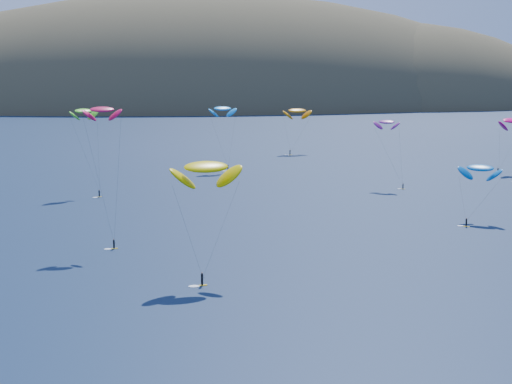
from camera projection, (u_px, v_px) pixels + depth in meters
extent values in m
ellipsoid|color=#3D3526|center=(204.00, 118.00, 618.85)|extent=(600.00, 300.00, 210.00)
ellipsoid|color=#3D3526|center=(21.00, 111.00, 627.98)|extent=(340.00, 240.00, 120.00)
ellipsoid|color=#3D3526|center=(389.00, 114.00, 617.95)|extent=(320.00, 220.00, 156.00)
ellipsoid|color=#3D3526|center=(500.00, 106.00, 670.64)|extent=(240.00, 180.00, 84.00)
cube|color=gold|center=(202.00, 285.00, 113.08)|extent=(1.69, 0.83, 0.09)
cylinder|color=black|center=(202.00, 279.00, 112.89)|extent=(0.38, 0.38, 1.74)
sphere|color=#8C6047|center=(202.00, 273.00, 112.71)|extent=(0.29, 0.29, 0.29)
ellipsoid|color=#EACD00|center=(206.00, 167.00, 116.42)|extent=(12.37, 7.79, 6.39)
cube|color=gold|center=(99.00, 197.00, 187.55)|extent=(1.43, 1.20, 0.08)
cylinder|color=black|center=(99.00, 194.00, 187.39)|extent=(0.34, 0.34, 1.56)
sphere|color=#8C6047|center=(99.00, 190.00, 187.23)|extent=(0.26, 0.26, 0.26)
ellipsoid|color=#59E324|center=(84.00, 111.00, 192.03)|extent=(8.71, 7.75, 4.49)
cube|color=gold|center=(228.00, 171.00, 233.00)|extent=(1.56, 0.82, 0.08)
cylinder|color=black|center=(228.00, 168.00, 232.83)|extent=(0.35, 0.35, 1.60)
sphere|color=#8C6047|center=(228.00, 165.00, 232.66)|extent=(0.27, 0.27, 0.27)
ellipsoid|color=#108CE5|center=(223.00, 108.00, 234.00)|extent=(9.96, 6.57, 5.10)
cube|color=gold|center=(466.00, 226.00, 153.76)|extent=(1.43, 1.20, 0.08)
cylinder|color=black|center=(466.00, 222.00, 153.59)|extent=(0.34, 0.34, 1.56)
sphere|color=#8C6047|center=(467.00, 218.00, 153.43)|extent=(0.26, 0.26, 0.26)
ellipsoid|color=#0258A9|center=(480.00, 168.00, 159.78)|extent=(10.03, 8.93, 5.17)
cube|color=gold|center=(403.00, 189.00, 199.41)|extent=(1.26, 0.94, 0.07)
cylinder|color=black|center=(403.00, 186.00, 199.27)|extent=(0.29, 0.29, 1.33)
sphere|color=#8C6047|center=(403.00, 183.00, 199.13)|extent=(0.22, 0.22, 0.22)
ellipsoid|color=#771C7D|center=(387.00, 122.00, 202.13)|extent=(7.86, 6.49, 3.99)
cube|color=gold|center=(498.00, 174.00, 226.76)|extent=(1.52, 1.03, 0.08)
cylinder|color=black|center=(498.00, 171.00, 226.59)|extent=(0.35, 0.35, 1.58)
sphere|color=#8C6047|center=(498.00, 168.00, 226.43)|extent=(0.26, 0.26, 0.26)
ellipsoid|color=#E00065|center=(511.00, 120.00, 230.06)|extent=(11.70, 9.05, 5.92)
cube|color=gold|center=(114.00, 249.00, 135.46)|extent=(1.49, 0.66, 0.08)
cylinder|color=black|center=(114.00, 244.00, 135.30)|extent=(0.34, 0.34, 1.54)
sphere|color=#8C6047|center=(114.00, 239.00, 135.14)|extent=(0.26, 0.26, 0.26)
ellipsoid|color=#D00C43|center=(102.00, 109.00, 137.39)|extent=(7.63, 4.51, 4.00)
cube|color=gold|center=(290.00, 155.00, 272.71)|extent=(1.67, 0.73, 0.09)
cylinder|color=black|center=(290.00, 152.00, 272.53)|extent=(0.38, 0.38, 1.73)
sphere|color=#8C6047|center=(290.00, 150.00, 272.35)|extent=(0.29, 0.29, 0.29)
ellipsoid|color=#D17503|center=(297.00, 110.00, 279.17)|extent=(11.96, 7.03, 6.28)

